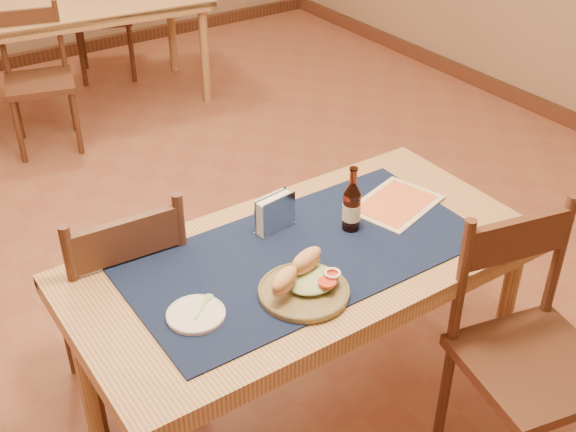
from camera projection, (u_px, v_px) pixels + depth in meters
room at (181, 4)px, 2.64m from camera, size 6.04×7.04×2.84m
main_table at (304, 273)px, 2.48m from camera, size 1.60×0.80×0.75m
placemat at (305, 253)px, 2.44m from camera, size 1.20×0.60×0.01m
baseboard at (204, 291)px, 3.38m from camera, size 6.00×7.00×0.10m
back_table at (79, 13)px, 4.90m from camera, size 1.75×1.01×0.75m
chair_main_far at (123, 295)px, 2.66m from camera, size 0.47×0.47×0.95m
chair_main_near at (528, 351)px, 2.39m from camera, size 0.54×0.54×0.98m
chair_back_near at (39, 77)px, 4.50m from camera, size 0.50×0.50×0.88m
chair_back_far at (102, 16)px, 5.44m from camera, size 0.56×0.56×0.94m
sandwich_plate at (304, 284)px, 2.24m from camera, size 0.29×0.29×0.11m
side_plate at (196, 314)px, 2.16m from camera, size 0.18×0.18×0.01m
fork at (204, 304)px, 2.19m from camera, size 0.10×0.09×0.00m
beer_bottle at (352, 207)px, 2.51m from camera, size 0.07×0.07×0.24m
napkin_holder at (275, 213)px, 2.52m from camera, size 0.16×0.07×0.14m
menu_card at (396, 204)px, 2.69m from camera, size 0.38×0.32×0.01m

